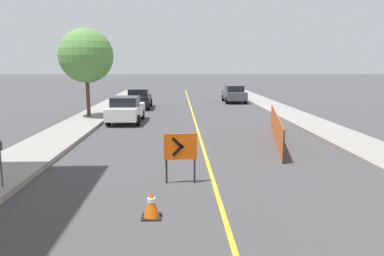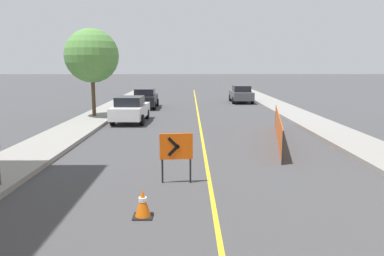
{
  "view_description": "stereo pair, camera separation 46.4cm",
  "coord_description": "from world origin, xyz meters",
  "px_view_note": "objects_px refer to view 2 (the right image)",
  "views": [
    {
      "loc": [
        -1.06,
        9.2,
        3.5
      ],
      "look_at": [
        -0.51,
        23.9,
        1.0
      ],
      "focal_mm": 35.0,
      "sensor_mm": 36.0,
      "label": 1
    },
    {
      "loc": [
        -0.6,
        9.19,
        3.5
      ],
      "look_at": [
        -0.51,
        23.9,
        1.0
      ],
      "focal_mm": 35.0,
      "sensor_mm": 36.0,
      "label": 2
    }
  ],
  "objects_px": {
    "parked_car_curb_near": "(130,109)",
    "parked_car_curb_mid": "(145,98)",
    "street_tree_left_near": "(92,56)",
    "arrow_barricade_primary": "(176,149)",
    "parked_car_curb_far": "(241,94)",
    "traffic_cone_fifth": "(143,203)"
  },
  "relations": [
    {
      "from": "traffic_cone_fifth",
      "to": "parked_car_curb_far",
      "type": "relative_size",
      "value": 0.15
    },
    {
      "from": "parked_car_curb_mid",
      "to": "street_tree_left_near",
      "type": "distance_m",
      "value": 7.3
    },
    {
      "from": "arrow_barricade_primary",
      "to": "parked_car_curb_near",
      "type": "distance_m",
      "value": 12.43
    },
    {
      "from": "arrow_barricade_primary",
      "to": "parked_car_curb_far",
      "type": "xyz_separation_m",
      "value": [
        5.19,
        24.03,
        -0.25
      ]
    },
    {
      "from": "parked_car_curb_mid",
      "to": "parked_car_curb_far",
      "type": "relative_size",
      "value": 1.0
    },
    {
      "from": "traffic_cone_fifth",
      "to": "parked_car_curb_mid",
      "type": "relative_size",
      "value": 0.15
    },
    {
      "from": "parked_car_curb_near",
      "to": "street_tree_left_near",
      "type": "relative_size",
      "value": 0.78
    },
    {
      "from": "arrow_barricade_primary",
      "to": "street_tree_left_near",
      "type": "distance_m",
      "value": 15.1
    },
    {
      "from": "arrow_barricade_primary",
      "to": "parked_car_curb_far",
      "type": "distance_m",
      "value": 24.59
    },
    {
      "from": "parked_car_curb_mid",
      "to": "street_tree_left_near",
      "type": "relative_size",
      "value": 0.77
    },
    {
      "from": "traffic_cone_fifth",
      "to": "parked_car_curb_near",
      "type": "height_order",
      "value": "parked_car_curb_near"
    },
    {
      "from": "parked_car_curb_mid",
      "to": "traffic_cone_fifth",
      "type": "bearing_deg",
      "value": -84.54
    },
    {
      "from": "traffic_cone_fifth",
      "to": "parked_car_curb_mid",
      "type": "height_order",
      "value": "parked_car_curb_mid"
    },
    {
      "from": "traffic_cone_fifth",
      "to": "parked_car_curb_far",
      "type": "bearing_deg",
      "value": 77.52
    },
    {
      "from": "parked_car_curb_mid",
      "to": "street_tree_left_near",
      "type": "bearing_deg",
      "value": -115.0
    },
    {
      "from": "parked_car_curb_near",
      "to": "parked_car_curb_mid",
      "type": "xyz_separation_m",
      "value": [
        0.02,
        7.56,
        0.0
      ]
    },
    {
      "from": "parked_car_curb_near",
      "to": "street_tree_left_near",
      "type": "bearing_deg",
      "value": 150.78
    },
    {
      "from": "arrow_barricade_primary",
      "to": "parked_car_curb_far",
      "type": "height_order",
      "value": "parked_car_curb_far"
    },
    {
      "from": "arrow_barricade_primary",
      "to": "parked_car_curb_near",
      "type": "height_order",
      "value": "parked_car_curb_near"
    },
    {
      "from": "parked_car_curb_mid",
      "to": "parked_car_curb_near",
      "type": "bearing_deg",
      "value": -91.21
    },
    {
      "from": "parked_car_curb_mid",
      "to": "parked_car_curb_far",
      "type": "bearing_deg",
      "value": 27.0
    },
    {
      "from": "traffic_cone_fifth",
      "to": "parked_car_curb_near",
      "type": "distance_m",
      "value": 14.77
    }
  ]
}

